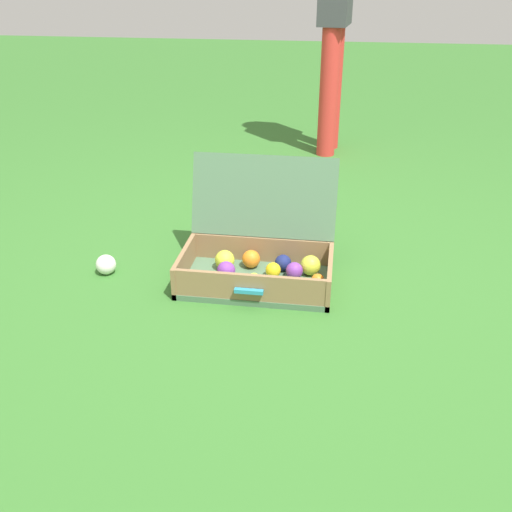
# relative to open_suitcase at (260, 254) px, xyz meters

# --- Properties ---
(ground_plane) EXTENTS (16.00, 16.00, 0.00)m
(ground_plane) POSITION_rel_open_suitcase_xyz_m (0.09, -0.07, -0.11)
(ground_plane) COLOR #336B28
(open_suitcase) EXTENTS (0.61, 0.48, 0.46)m
(open_suitcase) POSITION_rel_open_suitcase_xyz_m (0.00, 0.00, 0.00)
(open_suitcase) COLOR #4C7051
(open_suitcase) RESTS_ON ground
(stray_ball_on_grass) EXTENTS (0.08, 0.08, 0.08)m
(stray_ball_on_grass) POSITION_rel_open_suitcase_xyz_m (-0.64, -0.07, -0.06)
(stray_ball_on_grass) COLOR white
(stray_ball_on_grass) RESTS_ON ground
(bystander_person) EXTENTS (0.22, 0.34, 1.65)m
(bystander_person) POSITION_rel_open_suitcase_xyz_m (0.21, 1.84, 0.85)
(bystander_person) COLOR red
(bystander_person) RESTS_ON ground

